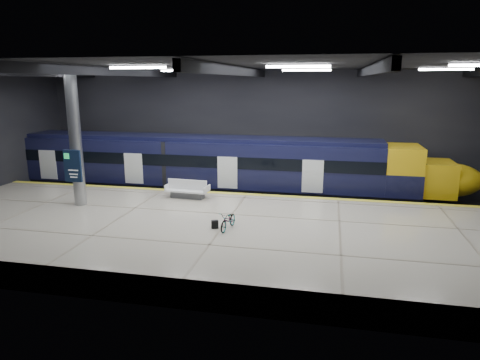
# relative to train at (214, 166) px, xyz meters

# --- Properties ---
(ground) EXTENTS (30.00, 30.00, 0.00)m
(ground) POSITION_rel_train_xyz_m (2.66, -5.50, -2.06)
(ground) COLOR black
(ground) RESTS_ON ground
(room_shell) EXTENTS (30.10, 16.10, 8.05)m
(room_shell) POSITION_rel_train_xyz_m (2.66, -5.49, 3.66)
(room_shell) COLOR black
(room_shell) RESTS_ON ground
(platform) EXTENTS (30.00, 11.00, 1.10)m
(platform) POSITION_rel_train_xyz_m (2.66, -8.00, -1.51)
(platform) COLOR #C1B4A3
(platform) RESTS_ON ground
(safety_strip) EXTENTS (30.00, 0.40, 0.01)m
(safety_strip) POSITION_rel_train_xyz_m (2.66, -2.75, -0.95)
(safety_strip) COLOR yellow
(safety_strip) RESTS_ON platform
(rails) EXTENTS (30.00, 1.52, 0.16)m
(rails) POSITION_rel_train_xyz_m (2.66, 0.00, -1.98)
(rails) COLOR gray
(rails) RESTS_ON ground
(train) EXTENTS (29.40, 2.84, 3.79)m
(train) POSITION_rel_train_xyz_m (0.00, 0.00, 0.00)
(train) COLOR black
(train) RESTS_ON ground
(bench) EXTENTS (2.36, 1.11, 1.02)m
(bench) POSITION_rel_train_xyz_m (-0.37, -4.14, -0.60)
(bench) COLOR #595B60
(bench) RESTS_ON platform
(bicycle) EXTENTS (0.75, 1.58, 0.80)m
(bicycle) POSITION_rel_train_xyz_m (2.97, -8.60, -0.56)
(bicycle) COLOR #99999E
(bicycle) RESTS_ON platform
(pannier_bag) EXTENTS (0.34, 0.27, 0.35)m
(pannier_bag) POSITION_rel_train_xyz_m (2.37, -8.60, -0.78)
(pannier_bag) COLOR black
(pannier_bag) RESTS_ON platform
(info_column) EXTENTS (0.90, 0.78, 6.90)m
(info_column) POSITION_rel_train_xyz_m (-5.34, -6.52, 2.40)
(info_column) COLOR #9EA0A5
(info_column) RESTS_ON platform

